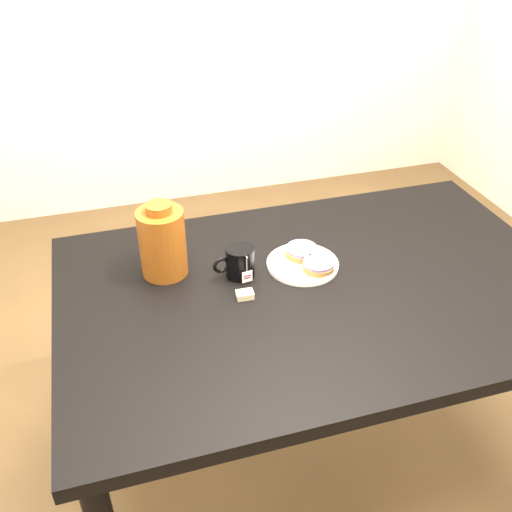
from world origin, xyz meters
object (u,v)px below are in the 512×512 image
object	(u,v)px
table	(317,308)
bagel_front	(318,266)
bagel_back	(302,251)
bagel_package	(162,242)
teabag_pouch	(245,295)
mug	(239,262)
plate	(303,263)

from	to	relation	value
table	bagel_front	bearing A→B (deg)	70.14
bagel_back	bagel_package	size ratio (longest dim) A/B	0.51
teabag_pouch	bagel_package	world-z (taller)	bagel_package
mug	bagel_package	xyz separation A→B (m)	(-0.20, 0.07, 0.06)
table	plate	size ratio (longest dim) A/B	6.84
mug	bagel_front	bearing A→B (deg)	-23.04
table	mug	world-z (taller)	mug
bagel_front	mug	size ratio (longest dim) A/B	0.95
mug	bagel_package	size ratio (longest dim) A/B	0.58
bagel_front	bagel_package	world-z (taller)	bagel_package
plate	table	bearing A→B (deg)	-83.34
bagel_front	teabag_pouch	distance (m)	0.23
bagel_back	bagel_package	bearing A→B (deg)	173.27
bagel_back	bagel_package	xyz separation A→B (m)	(-0.39, 0.05, 0.08)
plate	bagel_back	xyz separation A→B (m)	(0.01, 0.04, 0.02)
table	plate	distance (m)	0.13
bagel_front	bagel_package	size ratio (longest dim) A/B	0.55
bagel_back	plate	bearing A→B (deg)	-104.82
plate	teabag_pouch	xyz separation A→B (m)	(-0.20, -0.09, 0.00)
bagel_front	table	bearing A→B (deg)	-109.86
table	bagel_package	distance (m)	0.47
table	bagel_back	bearing A→B (deg)	90.71
table	plate	xyz separation A→B (m)	(-0.01, 0.10, 0.09)
table	bagel_back	size ratio (longest dim) A/B	12.69
plate	bagel_front	distance (m)	0.06
bagel_back	mug	size ratio (longest dim) A/B	0.87
table	mug	bearing A→B (deg)	152.19
bagel_back	table	bearing A→B (deg)	-89.29
plate	teabag_pouch	bearing A→B (deg)	-154.47
bagel_package	bagel_front	bearing A→B (deg)	-17.16
teabag_pouch	plate	bearing A→B (deg)	25.53
table	bagel_front	world-z (taller)	bagel_front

